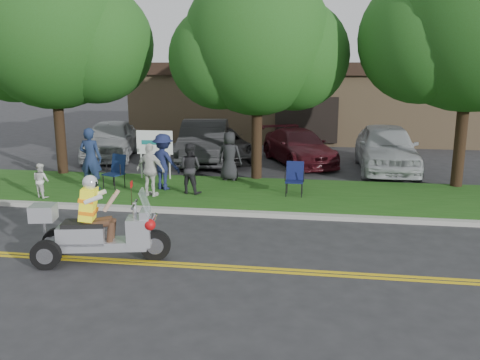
# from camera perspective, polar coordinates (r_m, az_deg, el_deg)

# --- Properties ---
(ground) EXTENTS (120.00, 120.00, 0.00)m
(ground) POSITION_cam_1_polar(r_m,az_deg,el_deg) (10.81, -5.39, -8.53)
(ground) COLOR #28282B
(ground) RESTS_ON ground
(centerline_near) EXTENTS (60.00, 0.10, 0.01)m
(centerline_near) POSITION_cam_1_polar(r_m,az_deg,el_deg) (10.29, -6.17, -9.65)
(centerline_near) COLOR gold
(centerline_near) RESTS_ON ground
(centerline_far) EXTENTS (60.00, 0.10, 0.01)m
(centerline_far) POSITION_cam_1_polar(r_m,az_deg,el_deg) (10.43, -5.95, -9.32)
(centerline_far) COLOR gold
(centerline_far) RESTS_ON ground
(curb) EXTENTS (60.00, 0.25, 0.12)m
(curb) POSITION_cam_1_polar(r_m,az_deg,el_deg) (13.61, -2.31, -3.66)
(curb) COLOR #A8A89E
(curb) RESTS_ON ground
(grass_verge) EXTENTS (60.00, 4.00, 0.10)m
(grass_verge) POSITION_cam_1_polar(r_m,az_deg,el_deg) (15.65, -0.83, -1.45)
(grass_verge) COLOR #1C4E14
(grass_verge) RESTS_ON ground
(commercial_building) EXTENTS (18.00, 8.20, 4.00)m
(commercial_building) POSITION_cam_1_polar(r_m,az_deg,el_deg) (28.80, 7.69, 8.98)
(commercial_building) COLOR #9E7F5B
(commercial_building) RESTS_ON ground
(tree_left) EXTENTS (6.62, 5.40, 7.78)m
(tree_left) POSITION_cam_1_polar(r_m,az_deg,el_deg) (19.03, -20.10, 14.91)
(tree_left) COLOR #332114
(tree_left) RESTS_ON ground
(tree_mid) EXTENTS (5.88, 4.80, 7.05)m
(tree_mid) POSITION_cam_1_polar(r_m,az_deg,el_deg) (17.10, 2.16, 14.57)
(tree_mid) COLOR #332114
(tree_mid) RESTS_ON ground
(tree_right) EXTENTS (6.86, 5.60, 8.07)m
(tree_right) POSITION_cam_1_polar(r_m,az_deg,el_deg) (17.43, 24.73, 15.37)
(tree_right) COLOR #332114
(tree_right) RESTS_ON ground
(business_sign) EXTENTS (1.25, 0.06, 1.75)m
(business_sign) POSITION_cam_1_polar(r_m,az_deg,el_deg) (17.42, -9.55, 3.89)
(business_sign) COLOR silver
(business_sign) RESTS_ON ground
(trike_scooter) EXTENTS (2.75, 1.16, 1.80)m
(trike_scooter) POSITION_cam_1_polar(r_m,az_deg,el_deg) (10.72, -15.95, -5.59)
(trike_scooter) COLOR black
(trike_scooter) RESTS_ON ground
(lawn_chair_a) EXTENTS (0.72, 0.74, 1.05)m
(lawn_chair_a) POSITION_cam_1_polar(r_m,az_deg,el_deg) (16.49, -13.73, 1.20)
(lawn_chair_a) COLOR black
(lawn_chair_a) RESTS_ON grass_verge
(lawn_chair_b) EXTENTS (0.53, 0.55, 0.99)m
(lawn_chair_b) POSITION_cam_1_polar(r_m,az_deg,el_deg) (15.23, 6.17, 0.42)
(lawn_chair_b) COLOR black
(lawn_chair_b) RESTS_ON grass_verge
(spectator_adult_left) EXTENTS (0.72, 0.48, 1.93)m
(spectator_adult_left) POSITION_cam_1_polar(r_m,az_deg,el_deg) (16.39, -16.43, 2.31)
(spectator_adult_left) COLOR #192747
(spectator_adult_left) RESTS_ON grass_verge
(spectator_adult_mid) EXTENTS (0.86, 0.74, 1.53)m
(spectator_adult_mid) POSITION_cam_1_polar(r_m,az_deg,el_deg) (15.34, -5.66, 1.32)
(spectator_adult_mid) COLOR black
(spectator_adult_mid) RESTS_ON grass_verge
(spectator_adult_right) EXTENTS (0.99, 0.59, 1.58)m
(spectator_adult_right) POSITION_cam_1_polar(r_m,az_deg,el_deg) (15.14, -10.01, 1.11)
(spectator_adult_right) COLOR silver
(spectator_adult_right) RESTS_ON grass_verge
(spectator_chair_a) EXTENTS (1.28, 0.99, 1.74)m
(spectator_chair_a) POSITION_cam_1_polar(r_m,az_deg,el_deg) (15.91, -8.59, 2.04)
(spectator_chair_a) COLOR #1A2048
(spectator_chair_a) RESTS_ON grass_verge
(spectator_chair_b) EXTENTS (0.86, 0.62, 1.65)m
(spectator_chair_b) POSITION_cam_1_polar(r_m,az_deg,el_deg) (17.01, -1.18, 2.74)
(spectator_chair_b) COLOR black
(spectator_chair_b) RESTS_ON grass_verge
(child_right) EXTENTS (0.61, 0.56, 1.02)m
(child_right) POSITION_cam_1_polar(r_m,az_deg,el_deg) (15.93, -21.43, -0.03)
(child_right) COLOR silver
(child_right) RESTS_ON grass_verge
(parked_car_far_left) EXTENTS (2.91, 5.08, 1.63)m
(parked_car_far_left) POSITION_cam_1_polar(r_m,az_deg,el_deg) (22.23, -14.35, 4.44)
(parked_car_far_left) COLOR #9C9FA3
(parked_car_far_left) RESTS_ON ground
(parked_car_left) EXTENTS (2.46, 5.35, 1.70)m
(parked_car_left) POSITION_cam_1_polar(r_m,az_deg,el_deg) (20.73, -4.02, 4.32)
(parked_car_left) COLOR #28272A
(parked_car_left) RESTS_ON ground
(parked_car_mid) EXTENTS (3.87, 5.36, 1.35)m
(parked_car_mid) POSITION_cam_1_polar(r_m,az_deg,el_deg) (20.99, -2.36, 3.98)
(parked_car_mid) COLOR black
(parked_car_mid) RESTS_ON ground
(parked_car_right) EXTENTS (3.64, 5.03, 1.35)m
(parked_car_right) POSITION_cam_1_polar(r_m,az_deg,el_deg) (20.61, 6.60, 3.73)
(parked_car_right) COLOR #430F17
(parked_car_right) RESTS_ON ground
(parked_car_far_right) EXTENTS (2.08, 5.16, 1.76)m
(parked_car_far_right) POSITION_cam_1_polar(r_m,az_deg,el_deg) (19.81, 16.10, 3.53)
(parked_car_far_right) COLOR #B2B6BA
(parked_car_far_right) RESTS_ON ground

